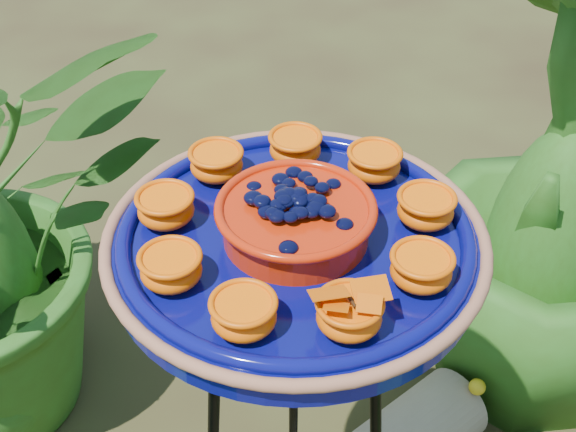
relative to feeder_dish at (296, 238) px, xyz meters
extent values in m
torus|color=black|center=(0.00, 0.00, -0.05)|extent=(0.29, 0.29, 0.02)
cylinder|color=black|center=(0.02, 0.15, -0.50)|extent=(0.03, 0.09, 0.90)
cylinder|color=#070959|center=(0.00, 0.00, -0.02)|extent=(0.51, 0.51, 0.04)
torus|color=#985E44|center=(0.00, 0.00, 0.00)|extent=(0.48, 0.48, 0.02)
torus|color=#070959|center=(0.00, 0.00, 0.00)|extent=(0.45, 0.45, 0.02)
cylinder|color=#B72106|center=(0.00, 0.00, 0.02)|extent=(0.20, 0.20, 0.05)
torus|color=#B72106|center=(0.00, 0.00, 0.05)|extent=(0.20, 0.20, 0.01)
ellipsoid|color=black|center=(0.00, 0.00, 0.05)|extent=(0.16, 0.16, 0.03)
ellipsoid|color=#E74F02|center=(0.17, 0.01, 0.02)|extent=(0.07, 0.07, 0.04)
cylinder|color=orange|center=(0.17, 0.01, 0.04)|extent=(0.07, 0.07, 0.01)
ellipsoid|color=#E74F02|center=(0.12, 0.11, 0.02)|extent=(0.07, 0.07, 0.04)
cylinder|color=orange|center=(0.12, 0.11, 0.04)|extent=(0.07, 0.07, 0.01)
ellipsoid|color=#E74F02|center=(0.02, 0.16, 0.02)|extent=(0.07, 0.07, 0.04)
cylinder|color=orange|center=(0.02, 0.16, 0.04)|extent=(0.07, 0.07, 0.01)
ellipsoid|color=#E74F02|center=(-0.09, 0.14, 0.02)|extent=(0.07, 0.07, 0.04)
cylinder|color=orange|center=(-0.09, 0.14, 0.04)|extent=(0.07, 0.07, 0.01)
ellipsoid|color=#E74F02|center=(-0.16, 0.05, 0.02)|extent=(0.07, 0.07, 0.04)
cylinder|color=orange|center=(-0.16, 0.05, 0.04)|extent=(0.07, 0.07, 0.01)
ellipsoid|color=#E74F02|center=(-0.15, -0.07, 0.02)|extent=(0.07, 0.07, 0.04)
cylinder|color=orange|center=(-0.15, -0.07, 0.04)|extent=(0.07, 0.07, 0.01)
ellipsoid|color=#E74F02|center=(-0.07, -0.15, 0.02)|extent=(0.07, 0.07, 0.04)
cylinder|color=orange|center=(-0.07, -0.15, 0.04)|extent=(0.07, 0.07, 0.01)
ellipsoid|color=#E74F02|center=(0.04, -0.16, 0.02)|extent=(0.07, 0.07, 0.04)
cylinder|color=orange|center=(0.04, -0.16, 0.04)|extent=(0.07, 0.07, 0.01)
ellipsoid|color=#E74F02|center=(0.13, -0.10, 0.02)|extent=(0.07, 0.07, 0.04)
cylinder|color=orange|center=(0.13, -0.10, 0.04)|extent=(0.07, 0.07, 0.01)
cylinder|color=black|center=(0.04, -0.16, 0.05)|extent=(0.01, 0.03, 0.00)
cube|color=#FF6C05|center=(0.02, -0.16, 0.05)|extent=(0.04, 0.03, 0.01)
cube|color=#FF6C05|center=(0.06, -0.16, 0.05)|extent=(0.04, 0.03, 0.01)
imported|color=#264F15|center=(0.65, 0.55, -0.39)|extent=(0.86, 0.86, 1.13)
camera|label=1|loc=(-0.10, -0.75, 0.64)|focal=50.00mm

